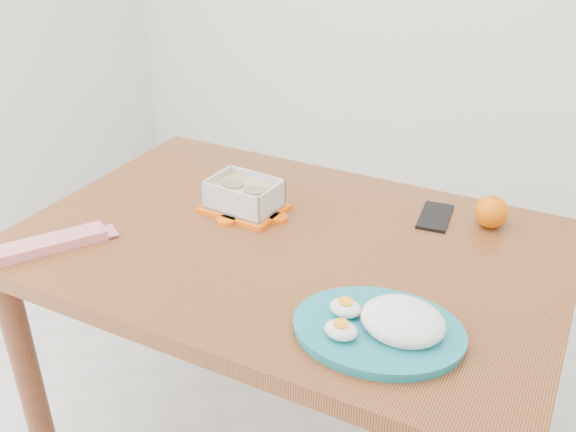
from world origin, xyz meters
The scene contains 6 objects.
dining_table centered at (0.04, 0.18, 0.65)m, with size 1.21×0.84×0.75m.
food_container centered at (-0.12, 0.25, 0.79)m, with size 0.19×0.14×0.08m.
orange_fruit centered at (0.40, 0.47, 0.79)m, with size 0.07×0.07×0.07m, color #E14F04.
rice_plate centered at (0.35, -0.01, 0.78)m, with size 0.36×0.36×0.08m.
candy_bar centered at (-0.39, -0.10, 0.76)m, with size 0.23×0.06×0.02m, color red.
smartphone centered at (0.28, 0.44, 0.75)m, with size 0.07×0.13×0.01m, color black.
Camera 1 is at (0.64, -0.86, 1.47)m, focal length 40.00 mm.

